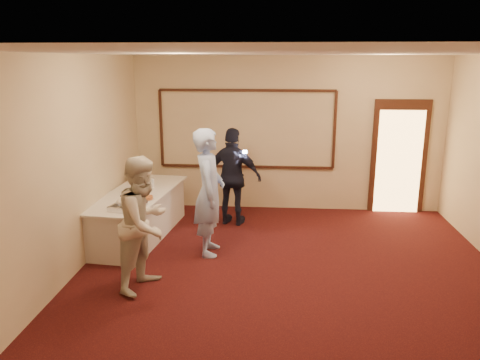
# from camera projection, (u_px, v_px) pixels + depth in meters

# --- Properties ---
(floor) EXTENTS (7.00, 7.00, 0.00)m
(floor) POSITION_uv_depth(u_px,v_px,m) (290.00, 290.00, 6.12)
(floor) COLOR black
(floor) RESTS_ON ground
(room_walls) EXTENTS (6.04, 7.04, 3.02)m
(room_walls) POSITION_uv_depth(u_px,v_px,m) (295.00, 137.00, 5.62)
(room_walls) COLOR beige
(room_walls) RESTS_ON floor
(wall_molding) EXTENTS (3.45, 0.04, 1.55)m
(wall_molding) POSITION_uv_depth(u_px,v_px,m) (247.00, 129.00, 9.13)
(wall_molding) COLOR black
(wall_molding) RESTS_ON room_walls
(doorway) EXTENTS (1.05, 0.07, 2.20)m
(doorway) POSITION_uv_depth(u_px,v_px,m) (399.00, 158.00, 9.02)
(doorway) COLOR black
(doorway) RESTS_ON floor
(buffet_table) EXTENTS (1.23, 2.59, 0.77)m
(buffet_table) POSITION_uv_depth(u_px,v_px,m) (139.00, 214.00, 7.89)
(buffet_table) COLOR white
(buffet_table) RESTS_ON floor
(pavlova_tray) EXTENTS (0.50, 0.61, 0.20)m
(pavlova_tray) POSITION_uv_depth(u_px,v_px,m) (128.00, 203.00, 6.95)
(pavlova_tray) COLOR #AEB0B5
(pavlova_tray) RESTS_ON buffet_table
(cupcake_stand) EXTENTS (0.28, 0.28, 0.41)m
(cupcake_stand) POSITION_uv_depth(u_px,v_px,m) (138.00, 173.00, 8.53)
(cupcake_stand) COLOR #C14747
(cupcake_stand) RESTS_ON buffet_table
(plate_stack_a) EXTENTS (0.21, 0.21, 0.17)m
(plate_stack_a) POSITION_uv_depth(u_px,v_px,m) (137.00, 187.00, 7.83)
(plate_stack_a) COLOR white
(plate_stack_a) RESTS_ON buffet_table
(plate_stack_b) EXTENTS (0.19, 0.19, 0.16)m
(plate_stack_b) POSITION_uv_depth(u_px,v_px,m) (149.00, 183.00, 8.10)
(plate_stack_b) COLOR white
(plate_stack_b) RESTS_ON buffet_table
(tart) EXTENTS (0.28, 0.28, 0.06)m
(tart) POSITION_uv_depth(u_px,v_px,m) (145.00, 198.00, 7.39)
(tart) COLOR white
(tart) RESTS_ON buffet_table
(man) EXTENTS (0.50, 0.73, 1.95)m
(man) POSITION_uv_depth(u_px,v_px,m) (209.00, 192.00, 7.07)
(man) COLOR #9DBAFA
(man) RESTS_ON floor
(woman) EXTENTS (0.91, 1.03, 1.77)m
(woman) POSITION_uv_depth(u_px,v_px,m) (145.00, 223.00, 6.01)
(woman) COLOR beige
(woman) RESTS_ON floor
(guest) EXTENTS (1.11, 0.66, 1.76)m
(guest) POSITION_uv_depth(u_px,v_px,m) (233.00, 177.00, 8.38)
(guest) COLOR black
(guest) RESTS_ON floor
(camera_flash) EXTENTS (0.08, 0.06, 0.05)m
(camera_flash) POSITION_uv_depth(u_px,v_px,m) (245.00, 152.00, 8.12)
(camera_flash) COLOR white
(camera_flash) RESTS_ON guest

